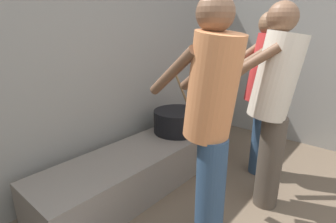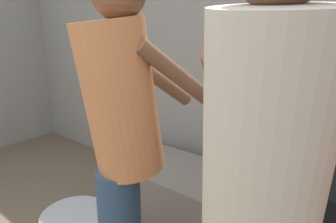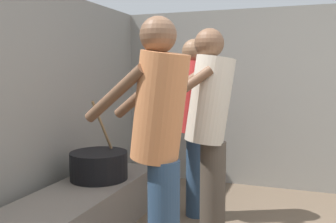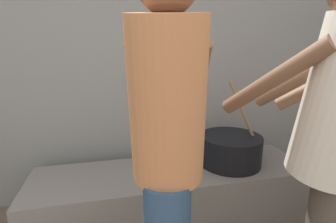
{
  "view_description": "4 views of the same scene",
  "coord_description": "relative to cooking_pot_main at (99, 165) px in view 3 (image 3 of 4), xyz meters",
  "views": [
    {
      "loc": [
        -1.02,
        0.2,
        1.47
      ],
      "look_at": [
        0.51,
        1.51,
        0.83
      ],
      "focal_mm": 27.75,
      "sensor_mm": 36.0,
      "label": 1
    },
    {
      "loc": [
        1.23,
        0.2,
        1.39
      ],
      "look_at": [
        0.31,
        1.35,
        1.0
      ],
      "focal_mm": 30.63,
      "sensor_mm": 36.0,
      "label": 2
    },
    {
      "loc": [
        -1.75,
        0.2,
        1.34
      ],
      "look_at": [
        0.8,
        1.12,
        1.05
      ],
      "focal_mm": 39.69,
      "sensor_mm": 36.0,
      "label": 3
    },
    {
      "loc": [
        0.11,
        0.07,
        1.34
      ],
      "look_at": [
        0.4,
        1.32,
        1.01
      ],
      "focal_mm": 27.05,
      "sensor_mm": 36.0,
      "label": 4
    }
  ],
  "objects": [
    {
      "name": "block_enclosure_right",
      "position": [
        1.65,
        -1.86,
        0.51
      ],
      "size": [
        0.2,
        4.95,
        2.06
      ],
      "primitive_type": "cube",
      "color": "gray",
      "rests_on": "ground_plane"
    },
    {
      "name": "hearth_ledge",
      "position": [
        -0.49,
        -0.01,
        -0.32
      ],
      "size": [
        2.2,
        0.6,
        0.39
      ],
      "primitive_type": "cube",
      "color": "slate",
      "rests_on": "ground_plane"
    },
    {
      "name": "cook_in_cream_shirt",
      "position": [
        -0.06,
        -1.01,
        0.44
      ],
      "size": [
        0.56,
        0.75,
        1.67
      ],
      "color": "#4C4238",
      "rests_on": "ground_plane"
    },
    {
      "name": "cook_in_orange_shirt",
      "position": [
        -0.74,
        -0.86,
        0.44
      ],
      "size": [
        0.5,
        0.75,
        1.67
      ],
      "color": "navy",
      "rests_on": "ground_plane"
    },
    {
      "name": "cooking_pot_main",
      "position": [
        0.0,
        0.0,
        0.0
      ],
      "size": [
        0.51,
        0.51,
        0.7
      ],
      "color": "black",
      "rests_on": "hearth_ledge"
    },
    {
      "name": "cook_in_red_shirt",
      "position": [
        0.41,
        -0.76,
        0.42
      ],
      "size": [
        0.72,
        0.67,
        1.63
      ],
      "color": "navy",
      "rests_on": "ground_plane"
    }
  ]
}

